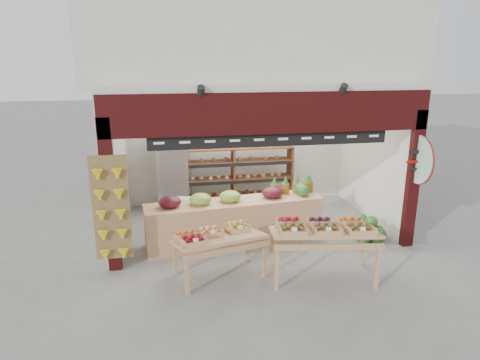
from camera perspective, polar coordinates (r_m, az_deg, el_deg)
name	(u,v)px	position (r m, az deg, el deg)	size (l,w,h in m)	color
ground	(257,234)	(9.00, 2.30, -7.19)	(60.00, 60.00, 0.00)	slate
shop_structure	(243,39)	(9.84, 0.45, 18.25)	(6.36, 5.12, 5.40)	silver
banana_board	(111,211)	(7.37, -16.79, -3.98)	(0.60, 0.15, 1.80)	olive
gift_sign	(418,160)	(8.48, 22.69, 2.54)	(0.04, 0.93, 0.92)	#B0DDC8
back_shelving	(233,164)	(10.13, -0.92, 2.16)	(2.86, 0.47, 1.78)	brown
refrigerator	(175,173)	(10.19, -8.70, 0.95)	(0.72, 0.72, 1.84)	#B7B9BE
cardboard_stack	(197,219)	(9.07, -5.80, -5.24)	(1.09, 0.79, 0.73)	beige
mid_counter	(235,220)	(8.43, -0.72, -5.34)	(3.52, 1.05, 1.09)	tan
display_table_left	(213,237)	(7.10, -3.69, -7.63)	(1.59, 1.12, 0.94)	tan
display_table_right	(323,229)	(7.15, 11.05, -6.45)	(1.83, 1.21, 1.08)	tan
watermelon_pile	(369,231)	(9.08, 16.85, -6.51)	(0.68, 0.64, 0.48)	#174618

